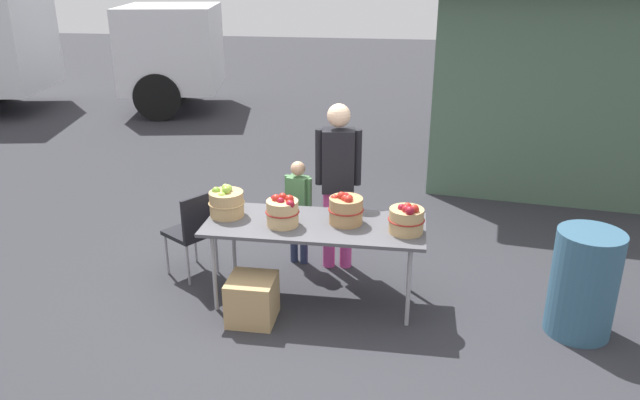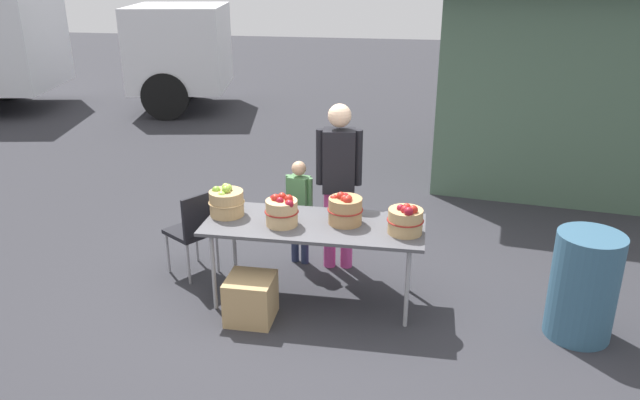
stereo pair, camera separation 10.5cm
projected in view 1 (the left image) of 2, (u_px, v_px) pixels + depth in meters
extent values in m
plane|color=#2D2D33|center=(315.00, 299.00, 5.57)|extent=(40.00, 40.00, 0.00)
cube|color=#4C4C51|center=(315.00, 225.00, 5.30)|extent=(1.90, 0.76, 0.03)
cylinder|color=#99999E|center=(214.00, 273.00, 5.27)|extent=(0.04, 0.04, 0.72)
cylinder|color=#99999E|center=(409.00, 287.00, 5.04)|extent=(0.04, 0.04, 0.72)
cylinder|color=#99999E|center=(234.00, 243.00, 5.83)|extent=(0.04, 0.04, 0.72)
cylinder|color=#99999E|center=(410.00, 255.00, 5.59)|extent=(0.04, 0.04, 0.72)
cylinder|color=tan|center=(227.00, 204.00, 5.41)|extent=(0.30, 0.30, 0.23)
torus|color=tan|center=(227.00, 203.00, 5.41)|extent=(0.32, 0.32, 0.01)
sphere|color=#8CB738|center=(226.00, 190.00, 5.34)|extent=(0.07, 0.07, 0.07)
sphere|color=#9EC647|center=(228.00, 188.00, 5.39)|extent=(0.07, 0.07, 0.07)
sphere|color=#7AA833|center=(216.00, 191.00, 5.39)|extent=(0.08, 0.08, 0.08)
sphere|color=#9EC647|center=(222.00, 196.00, 5.31)|extent=(0.07, 0.07, 0.07)
sphere|color=#9EC647|center=(225.00, 187.00, 5.42)|extent=(0.06, 0.06, 0.06)
cylinder|color=tan|center=(282.00, 213.00, 5.22)|extent=(0.27, 0.27, 0.22)
torus|color=maroon|center=(282.00, 212.00, 5.21)|extent=(0.29, 0.29, 0.01)
sphere|color=#B22319|center=(283.00, 197.00, 5.23)|extent=(0.07, 0.07, 0.07)
sphere|color=maroon|center=(274.00, 199.00, 5.25)|extent=(0.07, 0.07, 0.07)
sphere|color=#B22319|center=(276.00, 199.00, 5.19)|extent=(0.08, 0.08, 0.08)
sphere|color=#B22319|center=(289.00, 204.00, 5.14)|extent=(0.07, 0.07, 0.07)
sphere|color=maroon|center=(290.00, 204.00, 5.11)|extent=(0.07, 0.07, 0.07)
sphere|color=maroon|center=(281.00, 201.00, 5.15)|extent=(0.07, 0.07, 0.07)
sphere|color=#B22319|center=(290.00, 199.00, 5.17)|extent=(0.07, 0.07, 0.07)
cylinder|color=#A87F51|center=(346.00, 211.00, 5.26)|extent=(0.29, 0.29, 0.23)
torus|color=maroon|center=(346.00, 209.00, 5.25)|extent=(0.31, 0.31, 0.01)
sphere|color=#B22319|center=(349.00, 198.00, 5.18)|extent=(0.07, 0.07, 0.07)
sphere|color=#B22319|center=(341.00, 196.00, 5.21)|extent=(0.07, 0.07, 0.07)
sphere|color=#B22319|center=(335.00, 199.00, 5.24)|extent=(0.08, 0.08, 0.08)
sphere|color=maroon|center=(345.00, 197.00, 5.26)|extent=(0.08, 0.08, 0.08)
sphere|color=#B22319|center=(346.00, 199.00, 5.18)|extent=(0.07, 0.07, 0.07)
sphere|color=maroon|center=(347.00, 200.00, 5.18)|extent=(0.07, 0.07, 0.07)
sphere|color=#B22319|center=(348.00, 200.00, 5.15)|extent=(0.08, 0.08, 0.08)
cylinder|color=tan|center=(406.00, 221.00, 5.08)|extent=(0.29, 0.29, 0.21)
torus|color=maroon|center=(406.00, 219.00, 5.08)|extent=(0.31, 0.31, 0.01)
sphere|color=maroon|center=(410.00, 211.00, 4.95)|extent=(0.08, 0.08, 0.08)
sphere|color=maroon|center=(406.00, 209.00, 4.99)|extent=(0.07, 0.07, 0.07)
sphere|color=#B22319|center=(407.00, 210.00, 5.05)|extent=(0.08, 0.08, 0.08)
sphere|color=#B22319|center=(408.00, 207.00, 5.03)|extent=(0.07, 0.07, 0.07)
sphere|color=maroon|center=(402.00, 208.00, 5.04)|extent=(0.07, 0.07, 0.07)
sphere|color=#B22319|center=(414.00, 209.00, 4.99)|extent=(0.08, 0.08, 0.08)
cylinder|color=#CC3F8C|center=(346.00, 229.00, 6.02)|extent=(0.12, 0.12, 0.81)
cylinder|color=#CC3F8C|center=(329.00, 229.00, 6.03)|extent=(0.12, 0.12, 0.81)
cube|color=black|center=(338.00, 161.00, 5.77)|extent=(0.32, 0.25, 0.61)
sphere|color=beige|center=(339.00, 115.00, 5.61)|extent=(0.22, 0.22, 0.22)
cylinder|color=black|center=(357.00, 157.00, 5.75)|extent=(0.08, 0.08, 0.54)
cylinder|color=black|center=(320.00, 157.00, 5.76)|extent=(0.08, 0.08, 0.54)
cylinder|color=#262D4C|center=(304.00, 239.00, 6.14)|extent=(0.08, 0.08, 0.52)
cylinder|color=#262D4C|center=(294.00, 238.00, 6.17)|extent=(0.08, 0.08, 0.52)
cube|color=#4C7F4C|center=(298.00, 196.00, 5.99)|extent=(0.22, 0.18, 0.39)
sphere|color=tan|center=(298.00, 168.00, 5.88)|extent=(0.14, 0.14, 0.14)
cylinder|color=#4C7F4C|center=(309.00, 195.00, 5.94)|extent=(0.05, 0.05, 0.35)
cylinder|color=#4C7F4C|center=(288.00, 192.00, 6.02)|extent=(0.05, 0.05, 0.35)
cube|color=silver|center=(172.00, 47.00, 12.26)|extent=(2.16, 2.40, 1.60)
cube|color=black|center=(214.00, 30.00, 12.17)|extent=(0.37, 1.74, 0.80)
cylinder|color=black|center=(176.00, 79.00, 13.43)|extent=(0.94, 0.44, 0.90)
cylinder|color=black|center=(158.00, 97.00, 11.66)|extent=(0.94, 0.44, 0.90)
cube|color=#47604C|center=(554.00, 85.00, 8.30)|extent=(3.29, 2.77, 2.60)
cube|color=white|center=(591.00, 87.00, 7.10)|extent=(1.39, 0.22, 0.90)
cube|color=black|center=(190.00, 232.00, 5.87)|extent=(0.55, 0.55, 0.04)
cube|color=black|center=(200.00, 216.00, 5.68)|extent=(0.25, 0.35, 0.40)
cylinder|color=gray|center=(195.00, 243.00, 6.18)|extent=(0.02, 0.02, 0.42)
cylinder|color=gray|center=(167.00, 254.00, 5.94)|extent=(0.02, 0.02, 0.42)
cylinder|color=gray|center=(217.00, 253.00, 5.96)|extent=(0.02, 0.02, 0.42)
cylinder|color=gray|center=(188.00, 265.00, 5.73)|extent=(0.02, 0.02, 0.42)
cylinder|color=#335972|center=(584.00, 283.00, 4.92)|extent=(0.52, 0.52, 0.90)
cube|color=tan|center=(252.00, 299.00, 5.18)|extent=(0.39, 0.39, 0.39)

